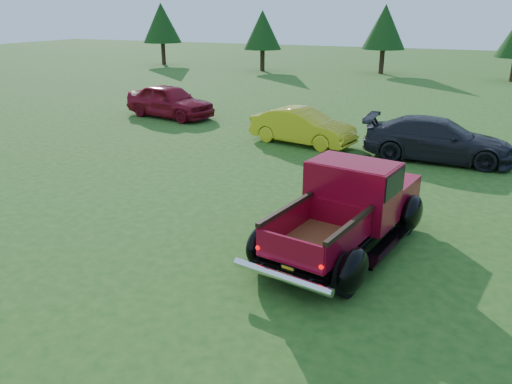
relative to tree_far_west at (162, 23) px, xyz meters
The scene contains 8 objects.
ground 37.37m from the tree_far_west, 53.75° to the right, with size 120.00×120.00×0.00m, color #1F4C15.
tree_far_west is the anchor object (origin of this frame).
tree_west 10.06m from the tree_far_west, ahead, with size 2.94×2.94×4.60m.
tree_mid_left 19.03m from the tree_far_west, ahead, with size 3.20×3.20×5.00m.
pickup_truck 37.86m from the tree_far_west, 50.38° to the right, with size 2.90×4.96×1.75m.
show_car_red 23.95m from the tree_far_west, 55.42° to the right, with size 1.72×4.26×1.45m, color maroon.
show_car_yellow 29.99m from the tree_far_west, 46.63° to the right, with size 1.33×3.82×1.26m, color gold.
show_car_grey 33.44m from the tree_far_west, 41.08° to the right, with size 1.87×4.61×1.34m, color black.
Camera 1 is at (4.13, -8.42, 4.53)m, focal length 35.00 mm.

